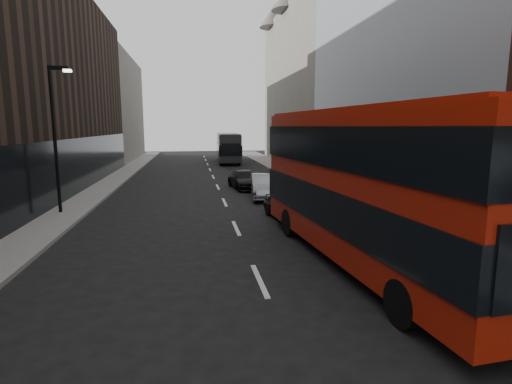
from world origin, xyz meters
name	(u,v)px	position (x,y,z in m)	size (l,w,h in m)	color
sidewalk_right	(322,186)	(7.50, 25.00, 0.07)	(3.00, 80.00, 0.15)	slate
sidewalk_left	(99,191)	(-8.00, 25.00, 0.07)	(2.00, 80.00, 0.15)	slate
building_modern_block	(410,34)	(11.47, 21.00, 9.90)	(5.03, 22.00, 20.00)	#ADB3B8
building_victorian	(304,81)	(11.38, 44.00, 9.66)	(6.50, 24.00, 21.00)	#646058
building_left_mid	(59,90)	(-11.50, 30.00, 7.00)	(5.00, 24.00, 14.00)	black
building_left_far	(114,110)	(-11.50, 52.00, 6.50)	(5.00, 20.00, 13.00)	#646058
street_lamp	(56,130)	(-8.22, 18.00, 4.18)	(1.06, 0.22, 7.00)	black
red_bus	(368,180)	(3.51, 8.78, 2.70)	(3.84, 12.22, 4.86)	maroon
grey_bus	(228,147)	(2.62, 46.01, 1.88)	(3.02, 10.97, 3.51)	black
car_a	(289,206)	(2.63, 15.21, 0.67)	(1.58, 3.94, 1.34)	black
car_b	(264,186)	(2.54, 21.13, 0.73)	(1.54, 4.42, 1.46)	gray
car_c	(244,179)	(1.84, 25.12, 0.63)	(1.78, 4.37, 1.27)	black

